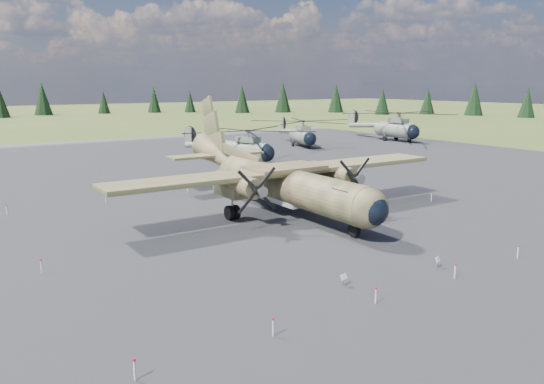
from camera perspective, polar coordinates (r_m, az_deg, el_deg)
ground at (r=38.85m, az=1.09°, el=-4.00°), size 500.00×500.00×0.00m
apron at (r=47.12m, az=-5.94°, el=-1.28°), size 120.00×120.00×0.04m
transport_plane at (r=43.90m, az=0.58°, el=1.60°), size 29.74×27.06×9.83m
helicopter_near at (r=69.82m, az=-2.92°, el=5.64°), size 22.74×22.95×4.54m
helicopter_mid at (r=88.95m, az=3.27°, el=6.88°), size 21.74×22.27×4.46m
helicopter_far at (r=100.48m, az=13.21°, el=7.48°), size 21.52×24.93×5.30m
info_placard_left at (r=28.40m, az=7.71°, el=-9.15°), size 0.44×0.25×0.65m
info_placard_right at (r=32.21m, az=17.37°, el=-7.05°), size 0.46×0.30×0.66m
barrier_fence at (r=38.40m, az=0.59°, el=-3.40°), size 33.12×29.62×0.85m
treeline at (r=38.90m, az=-7.46°, el=3.20°), size 335.31×329.59×10.93m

